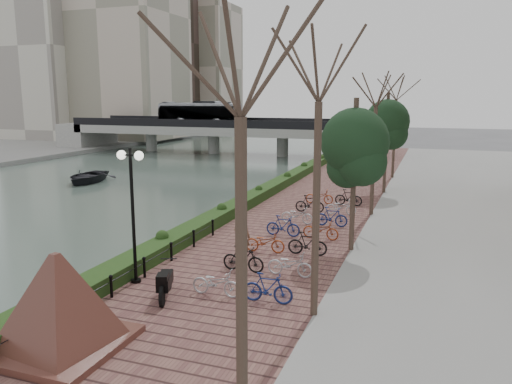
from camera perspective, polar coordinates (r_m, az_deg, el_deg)
The scene contains 14 objects.
ground at distance 17.85m, azimuth -21.73°, elevation -13.18°, with size 220.00×220.00×0.00m, color #59595B.
river_water at distance 45.88m, azimuth -15.27°, elevation 1.65°, with size 30.00×130.00×0.02m, color #43544A.
promenade at distance 31.13m, azimuth 6.01°, elevation -1.81°, with size 8.00×75.00×0.50m, color brown.
hedge at distance 34.29m, azimuth 1.51°, elevation 0.36°, with size 1.10×56.00×0.60m, color #193915.
chain_fence at distance 18.17m, azimuth -14.34°, elevation -9.41°, with size 0.10×14.10×0.70m.
granite_monument at distance 14.25m, azimuth -21.65°, elevation -11.46°, with size 4.94×4.94×2.59m.
lamppost at distance 17.76m, azimuth -14.03°, elevation 0.60°, with size 1.02×0.32×4.82m.
motorcycle at distance 16.95m, azimuth -10.30°, elevation -9.98°, with size 0.56×1.80×1.12m, color black, non-canonical shape.
pedestrian at distance 20.37m, azimuth -1.61°, elevation -5.15°, with size 0.68×0.44×1.85m, color brown.
bicycle_parking at distance 23.57m, azimuth 5.20°, elevation -4.11°, with size 2.40×17.32×1.00m.
street_trees at distance 25.13m, azimuth 12.40°, elevation 2.93°, with size 3.20×37.12×6.80m.
bridge at distance 63.00m, azimuth -5.19°, elevation 7.46°, with size 36.00×10.77×6.50m.
boat at distance 43.72m, azimuth -18.75°, elevation 1.71°, with size 3.56×4.99×1.03m, color black.
far_buildings at distance 94.59m, azimuth -14.85°, elevation 16.00°, with size 35.00×38.00×38.00m.
Camera 1 is at (11.17, -12.02, 7.04)m, focal length 35.00 mm.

